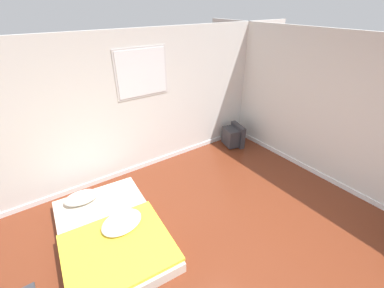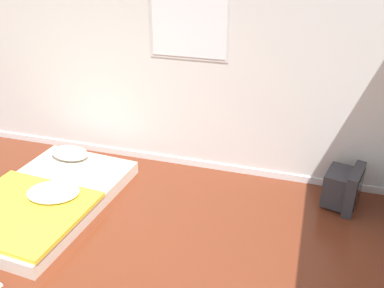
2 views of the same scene
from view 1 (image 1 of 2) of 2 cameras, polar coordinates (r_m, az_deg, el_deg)
name	(u,v)px [view 1 (image 1 of 2)]	position (r m, az deg, el deg)	size (l,w,h in m)	color
ground_plane	(226,286)	(3.53, 7.54, -28.79)	(20.00, 20.00, 0.00)	maroon
wall_back	(121,110)	(4.70, -15.54, 7.20)	(8.31, 0.08, 2.60)	silver
wall_right	(378,127)	(4.86, 35.95, 3.10)	(0.08, 8.12, 2.60)	silver
mattress_bed	(111,232)	(4.01, -17.56, -18.21)	(1.47, 2.15, 0.30)	beige
crt_tv	(233,136)	(6.00, 9.20, 1.78)	(0.46, 0.53, 0.50)	#333338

